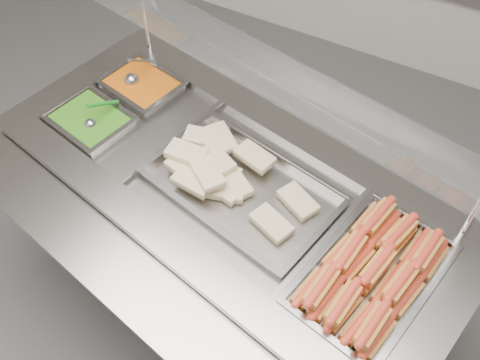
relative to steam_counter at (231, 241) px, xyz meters
The scene contains 11 objects.
steam_counter is the anchor object (origin of this frame).
tray_rail 0.64m from the steam_counter, 101.91° to the right, with size 1.79×0.71×0.05m.
sneeze_guard 0.83m from the steam_counter, 78.09° to the left, with size 1.65×0.62×0.43m.
pan_hotdogs 0.74m from the steam_counter, 11.91° to the right, with size 0.44×0.60×0.10m.
pan_wraps 0.42m from the steam_counter, 11.91° to the right, with size 0.74×0.53×0.07m.
pan_beans 0.77m from the steam_counter, 155.42° to the left, with size 0.34×0.29×0.10m.
pan_peas 0.77m from the steam_counter, behind, with size 0.34×0.29×0.10m.
hotdogs_in_buns 0.77m from the steam_counter, 11.96° to the right, with size 0.39×0.55×0.12m.
tortilla_wraps 0.46m from the steam_counter, 161.39° to the right, with size 0.61×0.38×0.09m.
ladle 0.82m from the steam_counter, 157.29° to the left, with size 0.07×0.19×0.15m.
serving_spoon 0.77m from the steam_counter, behind, with size 0.07×0.18×0.13m.
Camera 1 is at (0.62, -0.67, 2.43)m, focal length 40.00 mm.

